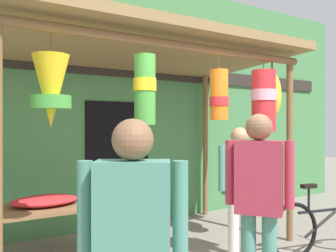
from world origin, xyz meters
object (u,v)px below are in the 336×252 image
object	(u,v)px
display_table	(41,212)
passerby_at_right	(133,246)
flower_heap_on_table	(46,200)
wicker_basket_by_table	(127,237)
shopper_by_bananas	(240,182)
folding_chair	(125,238)
customer_foreground	(259,194)
parked_bicycle	(326,226)

from	to	relation	value
display_table	passerby_at_right	xyz separation A→B (m)	(-0.28, -2.80, 0.39)
flower_heap_on_table	wicker_basket_by_table	xyz separation A→B (m)	(1.10, -0.00, -0.62)
shopper_by_bananas	folding_chair	bearing A→B (deg)	178.75
flower_heap_on_table	shopper_by_bananas	world-z (taller)	shopper_by_bananas
passerby_at_right	customer_foreground	bearing A→B (deg)	19.06
customer_foreground	passerby_at_right	bearing A→B (deg)	-160.94
flower_heap_on_table	wicker_basket_by_table	size ratio (longest dim) A/B	1.82
display_table	wicker_basket_by_table	xyz separation A→B (m)	(1.18, 0.07, -0.50)
display_table	flower_heap_on_table	world-z (taller)	flower_heap_on_table
parked_bicycle	shopper_by_bananas	bearing A→B (deg)	156.68
folding_chair	passerby_at_right	world-z (taller)	passerby_at_right
display_table	customer_foreground	bearing A→B (deg)	-60.92
folding_chair	wicker_basket_by_table	bearing A→B (deg)	61.55
folding_chair	parked_bicycle	size ratio (longest dim) A/B	0.49
folding_chair	shopper_by_bananas	bearing A→B (deg)	-1.25
folding_chair	parked_bicycle	bearing A→B (deg)	-10.69
folding_chair	wicker_basket_by_table	size ratio (longest dim) A/B	1.89
folding_chair	passerby_at_right	distance (m)	1.83
wicker_basket_by_table	customer_foreground	world-z (taller)	customer_foreground
parked_bicycle	display_table	bearing A→B (deg)	151.16
flower_heap_on_table	parked_bicycle	bearing A→B (deg)	-30.46
display_table	wicker_basket_by_table	size ratio (longest dim) A/B	3.24
flower_heap_on_table	shopper_by_bananas	distance (m)	2.36
display_table	wicker_basket_by_table	world-z (taller)	display_table
wicker_basket_by_table	flower_heap_on_table	bearing A→B (deg)	179.98
parked_bicycle	shopper_by_bananas	distance (m)	1.30
passerby_at_right	display_table	bearing A→B (deg)	84.20
shopper_by_bananas	display_table	bearing A→B (deg)	148.49
display_table	shopper_by_bananas	bearing A→B (deg)	-31.51
folding_chair	customer_foreground	bearing A→B (deg)	-53.77
display_table	passerby_at_right	distance (m)	2.84
customer_foreground	shopper_by_bananas	distance (m)	1.28
folding_chair	customer_foreground	world-z (taller)	customer_foreground
display_table	passerby_at_right	bearing A→B (deg)	-95.80
wicker_basket_by_table	customer_foreground	bearing A→B (deg)	-88.05
flower_heap_on_table	customer_foreground	xyz separation A→B (m)	(1.18, -2.33, 0.31)
parked_bicycle	shopper_by_bananas	size ratio (longest dim) A/B	1.08
flower_heap_on_table	passerby_at_right	size ratio (longest dim) A/B	0.49
display_table	wicker_basket_by_table	distance (m)	1.28
flower_heap_on_table	parked_bicycle	world-z (taller)	parked_bicycle
parked_bicycle	passerby_at_right	distance (m)	3.60
folding_chair	display_table	bearing A→B (deg)	111.93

